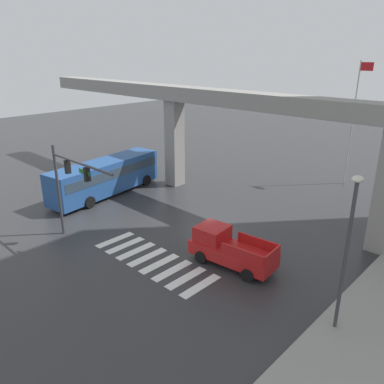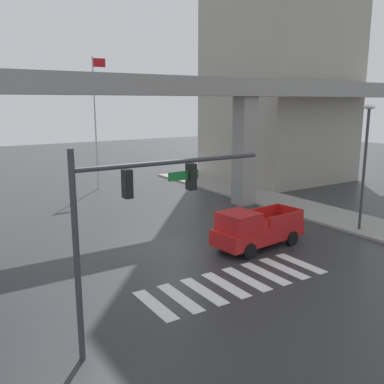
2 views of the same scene
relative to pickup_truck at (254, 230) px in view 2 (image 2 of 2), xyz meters
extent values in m
plane|color=#2D2D30|center=(-3.43, 2.03, -0.99)|extent=(120.00, 120.00, 0.00)
cube|color=silver|center=(-7.28, -2.82, -0.98)|extent=(0.55, 2.80, 0.01)
cube|color=silver|center=(-6.18, -2.82, -0.98)|extent=(0.55, 2.80, 0.01)
cube|color=silver|center=(-5.08, -2.82, -0.98)|extent=(0.55, 2.80, 0.01)
cube|color=silver|center=(-3.98, -2.82, -0.98)|extent=(0.55, 2.80, 0.01)
cube|color=silver|center=(-2.88, -2.82, -0.98)|extent=(0.55, 2.80, 0.01)
cube|color=silver|center=(-1.78, -2.82, -0.98)|extent=(0.55, 2.80, 0.01)
cube|color=silver|center=(-0.68, -2.82, -0.98)|extent=(0.55, 2.80, 0.01)
cube|color=silver|center=(0.42, -2.82, -0.98)|extent=(0.55, 2.80, 0.01)
cube|color=gray|center=(-3.43, 7.86, 7.39)|extent=(54.51, 1.90, 1.20)
cube|color=gray|center=(5.76, 7.86, 2.90)|extent=(1.30, 1.30, 7.78)
cube|color=gray|center=(8.25, 4.03, -0.91)|extent=(4.00, 36.00, 0.15)
cube|color=red|center=(0.30, 0.03, -0.21)|extent=(5.26, 2.38, 0.80)
cube|color=red|center=(-1.14, -0.11, 0.64)|extent=(1.86, 1.90, 0.90)
cube|color=#3F5160|center=(-1.61, -0.16, 0.64)|extent=(0.26, 1.67, 0.77)
cube|color=red|center=(1.53, -0.73, 0.49)|extent=(2.65, 0.36, 0.60)
cube|color=red|center=(1.36, 1.01, 0.49)|extent=(2.65, 0.36, 0.60)
cube|color=red|center=(2.79, 0.27, 0.49)|extent=(0.27, 1.75, 0.60)
cylinder|color=black|center=(-1.19, -1.02, -0.61)|extent=(0.78, 0.35, 0.76)
cylinder|color=black|center=(-1.36, 0.77, -0.61)|extent=(0.78, 0.35, 0.76)
cylinder|color=black|center=(1.96, -0.72, -0.61)|extent=(0.78, 0.35, 0.76)
cylinder|color=black|center=(1.79, 1.08, -0.61)|extent=(0.78, 0.35, 0.76)
cylinder|color=#38383D|center=(-10.65, -4.68, 2.11)|extent=(0.18, 0.18, 6.20)
cylinder|color=#38383D|center=(-7.45, -4.68, 4.61)|extent=(6.40, 0.14, 0.14)
cube|color=black|center=(-9.05, -4.68, 4.09)|extent=(0.24, 0.32, 0.84)
sphere|color=orange|center=(-9.05, -4.68, 4.09)|extent=(0.17, 0.17, 0.17)
cube|color=black|center=(-6.85, -4.68, 4.09)|extent=(0.24, 0.32, 0.84)
sphere|color=orange|center=(-6.85, -4.68, 4.09)|extent=(0.17, 0.17, 0.17)
cube|color=#19722D|center=(-7.13, -4.68, 4.16)|extent=(1.10, 0.04, 0.28)
cylinder|color=#38383D|center=(7.05, -1.12, 2.51)|extent=(0.16, 0.16, 7.00)
ellipsoid|color=beige|center=(7.05, -1.12, 6.13)|extent=(0.44, 0.70, 0.24)
cylinder|color=#38383D|center=(7.05, 9.10, 2.51)|extent=(0.16, 0.16, 7.00)
ellipsoid|color=beige|center=(7.05, 9.10, 6.13)|extent=(0.44, 0.70, 0.24)
cylinder|color=silver|center=(-1.23, 19.04, 4.54)|extent=(0.12, 0.12, 11.05)
cube|color=red|center=(-0.68, 19.04, 9.56)|extent=(1.10, 0.04, 0.70)
camera|label=1|loc=(12.15, -15.75, 10.78)|focal=35.89mm
camera|label=2|loc=(-14.04, -15.89, 6.43)|focal=39.93mm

